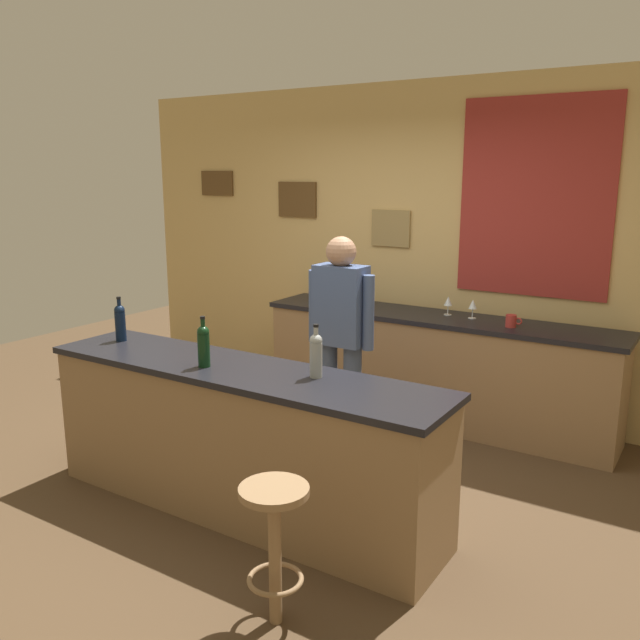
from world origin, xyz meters
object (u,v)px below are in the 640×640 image
(bar_stool, at_px, (275,532))
(coffee_mug, at_px, (511,321))
(wine_glass_c, at_px, (448,302))
(wine_glass_b, at_px, (323,288))
(wine_bottle_c, at_px, (316,354))
(bartender, at_px, (341,333))
(wine_glass_a, at_px, (312,287))
(wine_bottle_b, at_px, (204,344))
(wine_glass_d, at_px, (473,305))
(wine_bottle_a, at_px, (120,321))

(bar_stool, height_order, coffee_mug, coffee_mug)
(wine_glass_c, bearing_deg, wine_glass_b, 179.84)
(wine_bottle_c, xyz_separation_m, wine_glass_b, (-1.25, 2.04, -0.05))
(bartender, relative_size, bar_stool, 2.38)
(wine_glass_a, bearing_deg, coffee_mug, -4.28)
(wine_bottle_c, distance_m, wine_glass_b, 2.39)
(wine_bottle_b, height_order, wine_glass_c, wine_bottle_b)
(bar_stool, bearing_deg, bartender, 111.56)
(wine_glass_b, height_order, wine_glass_c, same)
(bartender, xyz_separation_m, coffee_mug, (0.91, 0.99, 0.01))
(wine_glass_a, distance_m, wine_glass_d, 1.54)
(bar_stool, relative_size, wine_bottle_b, 2.22)
(wine_bottle_c, bearing_deg, wine_bottle_b, -164.61)
(wine_bottle_a, bearing_deg, wine_bottle_c, 1.13)
(wine_glass_b, bearing_deg, bar_stool, -61.55)
(wine_glass_b, distance_m, coffee_mug, 1.79)
(wine_bottle_b, height_order, wine_glass_b, wine_bottle_b)
(bartender, distance_m, wine_glass_d, 1.26)
(wine_bottle_a, relative_size, wine_glass_d, 1.97)
(wine_bottle_a, height_order, wine_glass_b, wine_bottle_a)
(wine_glass_b, bearing_deg, wine_bottle_a, -98.83)
(wine_glass_b, relative_size, coffee_mug, 1.24)
(wine_bottle_b, xyz_separation_m, wine_glass_c, (0.64, 2.22, -0.05))
(wine_bottle_c, height_order, wine_glass_c, wine_bottle_c)
(bar_stool, distance_m, wine_bottle_c, 1.06)
(bar_stool, height_order, wine_bottle_b, wine_bottle_b)
(wine_bottle_c, bearing_deg, wine_glass_a, 123.66)
(wine_glass_a, relative_size, wine_glass_d, 1.00)
(wine_bottle_c, bearing_deg, wine_glass_b, 121.38)
(wine_bottle_a, relative_size, wine_glass_a, 1.97)
(wine_bottle_c, bearing_deg, bar_stool, -69.54)
(wine_bottle_a, bearing_deg, wine_glass_b, 81.17)
(wine_bottle_a, bearing_deg, wine_glass_a, 84.00)
(wine_bottle_a, xyz_separation_m, wine_glass_c, (1.54, 2.07, -0.05))
(bartender, relative_size, wine_bottle_a, 5.29)
(wine_glass_c, relative_size, coffee_mug, 1.24)
(wine_bottle_b, bearing_deg, wine_bottle_c, 15.39)
(bartender, bearing_deg, wine_glass_b, 127.29)
(wine_bottle_b, bearing_deg, bar_stool, -33.12)
(bartender, xyz_separation_m, wine_bottle_c, (0.37, -0.90, 0.12))
(bartender, xyz_separation_m, wine_glass_d, (0.56, 1.12, 0.07))
(wine_glass_a, height_order, wine_glass_d, same)
(coffee_mug, bearing_deg, wine_glass_d, 159.29)
(wine_glass_a, height_order, wine_glass_b, same)
(bar_stool, xyz_separation_m, coffee_mug, (0.23, 2.71, 0.49))
(coffee_mug, bearing_deg, wine_glass_a, 175.72)
(bartender, height_order, wine_bottle_b, bartender)
(bar_stool, distance_m, wine_glass_a, 3.34)
(bartender, distance_m, wine_glass_b, 1.44)
(wine_glass_c, xyz_separation_m, coffee_mug, (0.57, -0.15, -0.06))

